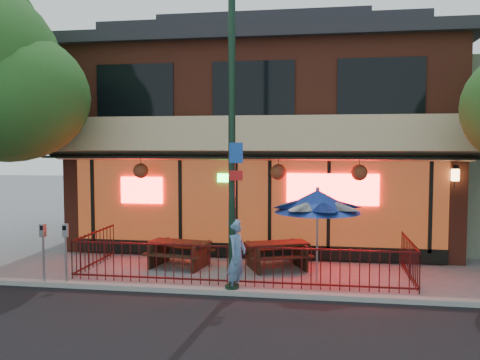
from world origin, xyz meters
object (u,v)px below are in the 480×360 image
object	(u,v)px
patio_umbrella	(318,201)
parking_meter_near	(66,244)
street_light	(232,155)
pedestrian	(237,256)
picnic_table_right	(277,251)
parking_meter_far	(43,244)
picnic_table_left	(180,250)

from	to	relation	value
patio_umbrella	parking_meter_near	bearing A→B (deg)	-168.78
street_light	pedestrian	xyz separation A→B (m)	(0.10, 0.05, -2.30)
picnic_table_right	patio_umbrella	xyz separation A→B (m)	(1.10, -1.35, 1.55)
pedestrian	parking_meter_far	distance (m)	4.68
street_light	picnic_table_right	xyz separation A→B (m)	(0.80, 2.46, -2.67)
picnic_table_left	picnic_table_right	xyz separation A→B (m)	(2.67, 0.19, 0.01)
patio_umbrella	pedestrian	size ratio (longest dim) A/B	1.39
picnic_table_left	picnic_table_right	distance (m)	2.68
pedestrian	parking_meter_near	bearing A→B (deg)	105.29
street_light	picnic_table_left	world-z (taller)	street_light
picnic_table_right	patio_umbrella	distance (m)	2.33
picnic_table_right	pedestrian	distance (m)	2.53
parking_meter_far	pedestrian	bearing A→B (deg)	1.60
street_light	picnic_table_left	xyz separation A→B (m)	(-1.87, 2.26, -2.68)
picnic_table_right	parking_meter_far	bearing A→B (deg)	-154.74
street_light	parking_meter_near	bearing A→B (deg)	-179.04
street_light	patio_umbrella	xyz separation A→B (m)	(1.89, 1.10, -1.13)
street_light	pedestrian	distance (m)	2.30
pedestrian	parking_meter_far	xyz separation A→B (m)	(-4.67, -0.13, 0.16)
parking_meter_far	picnic_table_left	bearing A→B (deg)	40.91
street_light	parking_meter_near	size ratio (longest dim) A/B	4.65
street_light	picnic_table_left	bearing A→B (deg)	129.57
parking_meter_far	picnic_table_right	bearing A→B (deg)	25.26
picnic_table_left	pedestrian	distance (m)	2.98
parking_meter_far	parking_meter_near	bearing A→B (deg)	1.06
parking_meter_near	patio_umbrella	bearing A→B (deg)	11.22
picnic_table_left	parking_meter_far	world-z (taller)	parking_meter_far
picnic_table_left	parking_meter_near	size ratio (longest dim) A/B	1.23
street_light	picnic_table_left	size ratio (longest dim) A/B	3.77
picnic_table_right	pedestrian	world-z (taller)	pedestrian
picnic_table_right	street_light	bearing A→B (deg)	-107.98
picnic_table_left	picnic_table_right	size ratio (longest dim) A/B	0.90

